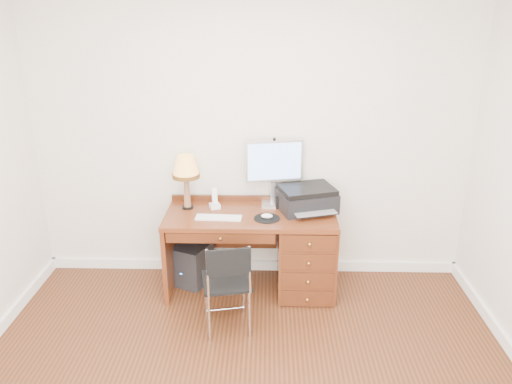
{
  "coord_description": "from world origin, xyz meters",
  "views": [
    {
      "loc": [
        0.15,
        -2.64,
        2.48
      ],
      "look_at": [
        0.05,
        1.2,
        1.03
      ],
      "focal_mm": 35.0,
      "sensor_mm": 36.0,
      "label": 1
    }
  ],
  "objects_px": {
    "printer": "(307,199)",
    "phone": "(215,202)",
    "leg_lamp": "(186,170)",
    "chair": "(226,278)",
    "monitor": "(275,165)",
    "desk": "(286,248)",
    "equipment_box": "(191,263)"
  },
  "relations": [
    {
      "from": "printer",
      "to": "phone",
      "type": "height_order",
      "value": "printer"
    },
    {
      "from": "leg_lamp",
      "to": "phone",
      "type": "xyz_separation_m",
      "value": [
        0.25,
        0.01,
        -0.31
      ]
    },
    {
      "from": "chair",
      "to": "monitor",
      "type": "bearing_deg",
      "value": 55.8
    },
    {
      "from": "desk",
      "to": "equipment_box",
      "type": "bearing_deg",
      "value": 173.86
    },
    {
      "from": "desk",
      "to": "phone",
      "type": "distance_m",
      "value": 0.77
    },
    {
      "from": "desk",
      "to": "chair",
      "type": "distance_m",
      "value": 0.83
    },
    {
      "from": "monitor",
      "to": "desk",
      "type": "bearing_deg",
      "value": -74.98
    },
    {
      "from": "phone",
      "to": "chair",
      "type": "distance_m",
      "value": 0.86
    },
    {
      "from": "printer",
      "to": "equipment_box",
      "type": "bearing_deg",
      "value": 163.63
    },
    {
      "from": "desk",
      "to": "printer",
      "type": "relative_size",
      "value": 2.63
    },
    {
      "from": "equipment_box",
      "to": "chair",
      "type": "bearing_deg",
      "value": -38.46
    },
    {
      "from": "printer",
      "to": "chair",
      "type": "xyz_separation_m",
      "value": [
        -0.67,
        -0.77,
        -0.37
      ]
    },
    {
      "from": "monitor",
      "to": "printer",
      "type": "distance_m",
      "value": 0.42
    },
    {
      "from": "monitor",
      "to": "phone",
      "type": "relative_size",
      "value": 3.16
    },
    {
      "from": "chair",
      "to": "desk",
      "type": "bearing_deg",
      "value": 42.36
    },
    {
      "from": "phone",
      "to": "chair",
      "type": "height_order",
      "value": "phone"
    },
    {
      "from": "equipment_box",
      "to": "desk",
      "type": "bearing_deg",
      "value": 17.62
    },
    {
      "from": "leg_lamp",
      "to": "chair",
      "type": "height_order",
      "value": "leg_lamp"
    },
    {
      "from": "leg_lamp",
      "to": "equipment_box",
      "type": "bearing_deg",
      "value": -81.03
    },
    {
      "from": "leg_lamp",
      "to": "monitor",
      "type": "bearing_deg",
      "value": 8.77
    },
    {
      "from": "desk",
      "to": "monitor",
      "type": "height_order",
      "value": "monitor"
    },
    {
      "from": "monitor",
      "to": "leg_lamp",
      "type": "relative_size",
      "value": 1.22
    },
    {
      "from": "printer",
      "to": "phone",
      "type": "bearing_deg",
      "value": 162.41
    },
    {
      "from": "phone",
      "to": "equipment_box",
      "type": "xyz_separation_m",
      "value": [
        -0.24,
        -0.02,
        -0.61
      ]
    },
    {
      "from": "printer",
      "to": "leg_lamp",
      "type": "relative_size",
      "value": 1.15
    },
    {
      "from": "desk",
      "to": "phone",
      "type": "xyz_separation_m",
      "value": [
        -0.65,
        0.12,
        0.39
      ]
    },
    {
      "from": "chair",
      "to": "equipment_box",
      "type": "relative_size",
      "value": 2.05
    },
    {
      "from": "desk",
      "to": "equipment_box",
      "type": "height_order",
      "value": "desk"
    },
    {
      "from": "printer",
      "to": "chair",
      "type": "bearing_deg",
      "value": -147.86
    },
    {
      "from": "phone",
      "to": "chair",
      "type": "relative_size",
      "value": 0.24
    },
    {
      "from": "monitor",
      "to": "leg_lamp",
      "type": "bearing_deg",
      "value": 178.05
    },
    {
      "from": "desk",
      "to": "leg_lamp",
      "type": "height_order",
      "value": "leg_lamp"
    }
  ]
}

